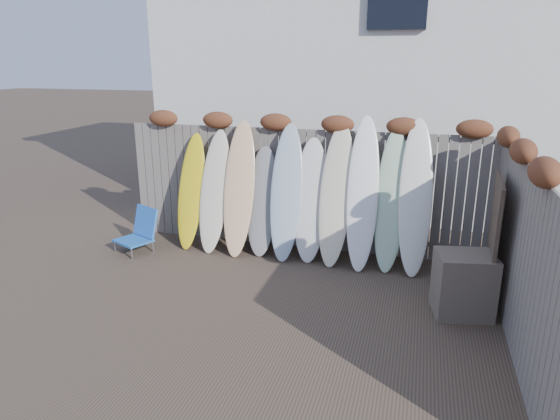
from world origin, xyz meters
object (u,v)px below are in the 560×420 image
(lattice_panel, at_px, (492,243))
(wooden_crate, at_px, (463,284))
(surfboard_0, at_px, (191,191))
(beach_chair, at_px, (139,231))

(lattice_panel, bearing_deg, wooden_crate, -127.09)
(wooden_crate, relative_size, surfboard_0, 0.40)
(beach_chair, relative_size, lattice_panel, 0.45)
(beach_chair, distance_m, wooden_crate, 5.10)
(wooden_crate, bearing_deg, surfboard_0, 162.84)
(beach_chair, relative_size, surfboard_0, 0.38)
(lattice_panel, distance_m, surfboard_0, 4.71)
(beach_chair, distance_m, lattice_panel, 5.40)
(wooden_crate, height_order, lattice_panel, lattice_panel)
(lattice_panel, bearing_deg, beach_chair, 179.03)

